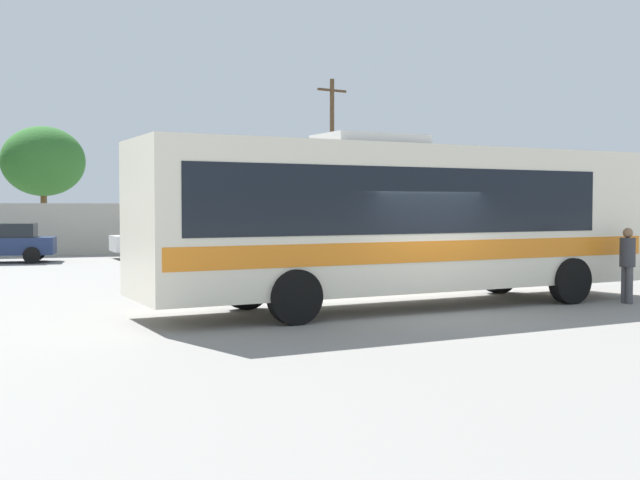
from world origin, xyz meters
The scene contains 10 objects.
ground_plane centered at (0.00, 10.00, 0.00)m, with size 300.00×300.00×0.00m, color gray.
perimeter_wall centered at (0.00, 22.57, 1.16)m, with size 80.00×0.30×2.32m, color #B2AD9E.
coach_bus_cream_orange centered at (-0.09, 1.15, 1.98)m, with size 12.07×4.16×3.71m.
attendant_by_bus_door centered at (5.07, 0.07, 0.97)m, with size 0.35×0.35×1.72m.
parked_car_leftmost_dark_blue centered at (-8.95, 18.58, 0.80)m, with size 4.23×2.28×1.53m.
parked_car_second_white centered at (-2.60, 19.34, 0.79)m, with size 4.50×2.23×1.50m.
parked_car_third_silver centered at (3.80, 18.93, 0.78)m, with size 4.29×2.03×1.47m.
parked_car_rightmost_silver centered at (10.08, 18.95, 0.81)m, with size 4.48×2.00×1.53m.
utility_pole_near centered at (7.24, 25.37, 4.67)m, with size 1.77×0.56×8.97m.
roadside_tree_midleft centered at (-7.37, 28.54, 4.48)m, with size 4.20×4.20×6.28m.
Camera 1 is at (-7.40, -14.46, 2.22)m, focal length 44.38 mm.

